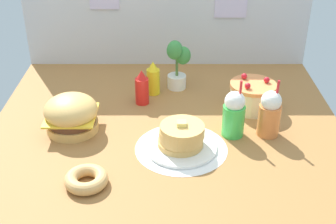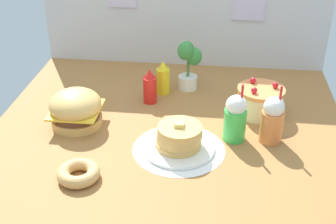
{
  "view_description": "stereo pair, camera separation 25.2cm",
  "coord_description": "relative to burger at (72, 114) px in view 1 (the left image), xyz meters",
  "views": [
    {
      "loc": [
        0.01,
        -2.13,
        1.4
      ],
      "look_at": [
        0.0,
        0.05,
        0.14
      ],
      "focal_mm": 48.64,
      "sensor_mm": 36.0,
      "label": 1
    },
    {
      "loc": [
        0.26,
        -2.12,
        1.4
      ],
      "look_at": [
        0.0,
        0.05,
        0.14
      ],
      "focal_mm": 48.64,
      "sensor_mm": 36.0,
      "label": 2
    }
  ],
  "objects": [
    {
      "name": "mustard_bottle",
      "position": [
        0.45,
        0.45,
        0.0
      ],
      "size": [
        0.09,
        0.09,
        0.23
      ],
      "color": "yellow",
      "rests_on": "ground_plane"
    },
    {
      "name": "burger",
      "position": [
        0.0,
        0.0,
        0.0
      ],
      "size": [
        0.3,
        0.3,
        0.22
      ],
      "color": "#DBA859",
      "rests_on": "ground_plane"
    },
    {
      "name": "ground_plane",
      "position": [
        0.54,
        -0.09,
        -0.11
      ],
      "size": [
        2.04,
        2.07,
        0.02
      ],
      "primitive_type": "cube",
      "color": "#9E6B38"
    },
    {
      "name": "ketchup_bottle",
      "position": [
        0.38,
        0.32,
        0.0
      ],
      "size": [
        0.09,
        0.09,
        0.23
      ],
      "color": "red",
      "rests_on": "ground_plane"
    },
    {
      "name": "doily_mat",
      "position": [
        0.62,
        -0.19,
        -0.1
      ],
      "size": [
        0.5,
        0.5,
        0.0
      ],
      "primitive_type": "cylinder",
      "color": "white",
      "rests_on": "ground_plane"
    },
    {
      "name": "cream_soda_cup",
      "position": [
        0.91,
        -0.05,
        0.03
      ],
      "size": [
        0.12,
        0.12,
        0.34
      ],
      "color": "green",
      "rests_on": "ground_plane"
    },
    {
      "name": "pancake_stack",
      "position": [
        0.62,
        -0.19,
        -0.04
      ],
      "size": [
        0.39,
        0.39,
        0.17
      ],
      "color": "white",
      "rests_on": "doily_mat"
    },
    {
      "name": "layer_cake",
      "position": [
        1.07,
        0.25,
        -0.02
      ],
      "size": [
        0.28,
        0.28,
        0.21
      ],
      "color": "beige",
      "rests_on": "ground_plane"
    },
    {
      "name": "potted_plant",
      "position": [
        0.61,
        0.54,
        0.08
      ],
      "size": [
        0.16,
        0.14,
        0.35
      ],
      "color": "white",
      "rests_on": "ground_plane"
    },
    {
      "name": "orange_float_cup",
      "position": [
        1.11,
        -0.04,
        0.03
      ],
      "size": [
        0.12,
        0.12,
        0.34
      ],
      "color": "orange",
      "rests_on": "ground_plane"
    },
    {
      "name": "back_wall",
      "position": [
        0.54,
        0.94,
        0.35
      ],
      "size": [
        2.04,
        0.04,
        0.9
      ],
      "color": "silver",
      "rests_on": "ground_plane"
    },
    {
      "name": "donut_pink_glaze",
      "position": [
        0.16,
        -0.5,
        -0.07
      ],
      "size": [
        0.21,
        0.21,
        0.06
      ],
      "color": "tan",
      "rests_on": "ground_plane"
    }
  ]
}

